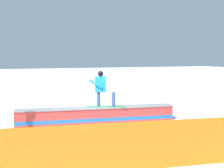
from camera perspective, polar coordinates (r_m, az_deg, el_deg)
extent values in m
plane|color=white|center=(10.95, -3.08, -7.90)|extent=(120.00, 120.00, 0.00)
cube|color=red|center=(10.89, -3.09, -6.46)|extent=(6.13, 1.73, 0.56)
cube|color=blue|center=(10.92, -3.08, -7.18)|extent=(6.14, 1.75, 0.14)
cube|color=gray|center=(10.83, -3.09, -4.89)|extent=(6.14, 1.79, 0.04)
cube|color=#349652|center=(10.89, -1.26, -4.68)|extent=(1.49, 0.95, 0.01)
cylinder|color=#3D5389|center=(10.87, -2.80, -3.14)|extent=(0.19, 0.19, 0.57)
cylinder|color=#3D5389|center=(10.82, 0.28, -3.17)|extent=(0.19, 0.19, 0.57)
cube|color=#1B8DD9|center=(10.79, -2.39, -0.04)|extent=(0.47, 0.40, 0.61)
sphere|color=black|center=(10.76, -2.39, 2.15)|extent=(0.22, 0.22, 0.22)
cylinder|color=#1B8DD9|center=(10.64, -3.44, 0.04)|extent=(0.50, 0.32, 0.35)
cylinder|color=#1B8DD9|center=(10.94, -1.78, 0.19)|extent=(0.16, 0.14, 0.55)
cube|color=orange|center=(6.62, 12.78, -11.93)|extent=(11.70, 2.49, 1.10)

